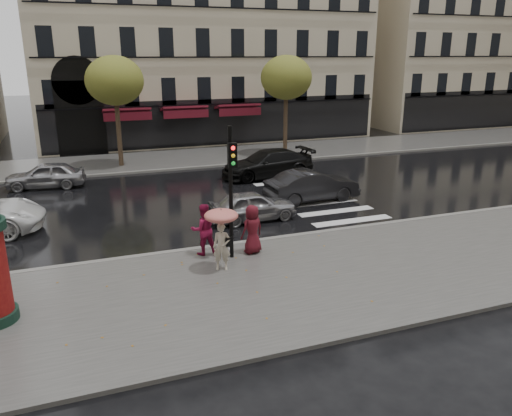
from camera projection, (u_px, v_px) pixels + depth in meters
name	position (u px, v px, depth m)	size (l,w,h in m)	color
ground	(250.00, 282.00, 15.36)	(160.00, 160.00, 0.00)	black
near_sidewalk	(256.00, 287.00, 14.90)	(90.00, 7.00, 0.12)	#474744
far_sidewalk	(152.00, 161.00, 32.35)	(90.00, 6.00, 0.12)	#474744
near_kerb	(222.00, 246.00, 18.03)	(90.00, 0.25, 0.14)	slate
far_kerb	(160.00, 170.00, 29.66)	(90.00, 0.25, 0.14)	slate
zebra_crossing	(296.00, 188.00, 25.95)	(3.60, 11.75, 0.01)	silver
bldg_far_right	(467.00, 6.00, 50.15)	(24.00, 14.00, 22.90)	#B7A88C
tree_far_left	(115.00, 81.00, 29.28)	(3.40, 3.40, 6.64)	#38281C
tree_far_right	(286.00, 78.00, 32.93)	(3.40, 3.40, 6.64)	#38281C
woman_umbrella	(221.00, 229.00, 15.56)	(1.07, 1.07, 2.06)	beige
woman_red	(203.00, 229.00, 16.93)	(0.87, 0.68, 1.79)	maroon
man_burgundy	(252.00, 229.00, 17.05)	(0.83, 0.54, 1.71)	#56111B
traffic_light	(231.00, 181.00, 16.05)	(0.28, 0.42, 4.44)	black
car_silver	(252.00, 206.00, 20.84)	(1.50, 3.72, 1.27)	#A0A0A5
car_darkgrey	(312.00, 186.00, 23.55)	(1.57, 4.50, 1.48)	black
car_black	(267.00, 164.00, 28.15)	(2.15, 5.30, 1.54)	black
car_far_silver	(46.00, 175.00, 25.91)	(1.59, 3.94, 1.34)	#9C9CA0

